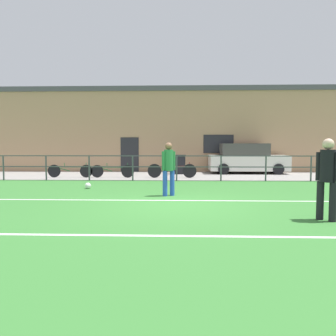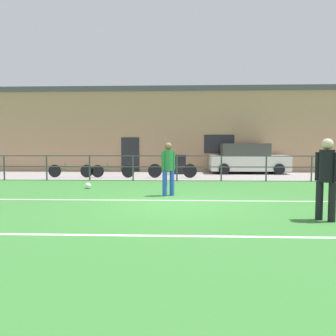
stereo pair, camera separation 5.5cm
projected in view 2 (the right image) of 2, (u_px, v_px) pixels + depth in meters
name	position (u px, v px, depth m)	size (l,w,h in m)	color
ground	(174.00, 205.00, 8.68)	(60.00, 44.00, 0.04)	#387A33
field_line_touchline	(175.00, 200.00, 9.30)	(36.00, 0.11, 0.00)	white
field_line_hash	(170.00, 236.00, 5.62)	(36.00, 0.11, 0.00)	white
pavement_strip	(177.00, 176.00, 17.15)	(48.00, 5.00, 0.02)	gray
perimeter_fence	(177.00, 164.00, 14.61)	(36.07, 0.07, 1.15)	#474C51
clubhouse_facade	(178.00, 130.00, 20.66)	(28.00, 2.56, 5.19)	tan
player_goalkeeper	(326.00, 174.00, 6.71)	(0.37, 0.36, 1.72)	black
player_striker	(168.00, 166.00, 10.12)	(0.42, 0.29, 1.68)	blue
soccer_ball_match	(88.00, 186.00, 11.94)	(0.22, 0.22, 0.22)	white
parked_car_red	(247.00, 159.00, 18.41)	(4.37, 1.81, 1.70)	silver
bicycle_parked_0	(172.00, 171.00, 15.84)	(2.40, 0.04, 0.77)	black
bicycle_parked_1	(71.00, 171.00, 16.04)	(2.24, 0.04, 0.73)	black
bicycle_parked_2	(113.00, 171.00, 15.96)	(2.14, 0.04, 0.72)	black
trash_bin_0	(180.00, 164.00, 18.05)	(0.68, 0.58, 1.07)	black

